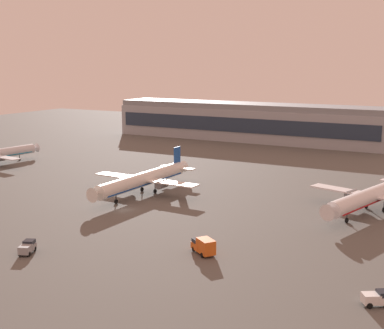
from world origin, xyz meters
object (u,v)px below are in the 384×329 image
Objects in this scene: airplane_taxiway_distant at (144,179)px; baggage_tractor at (27,247)px; airplane_mid_apron at (372,196)px; catering_truck at (204,246)px; cargo_loader at (378,298)px.

airplane_taxiway_distant reaches higher than baggage_tractor.
airplane_mid_apron is 6.66× the size of catering_truck.
baggage_tractor is at bearing 153.66° from catering_truck.
airplane_mid_apron is 48.44m from catering_truck.
airplane_mid_apron reaches higher than airplane_taxiway_distant.
cargo_loader is (65.85, -39.24, -2.74)m from airplane_taxiway_distant.
airplane_mid_apron is 76.93m from baggage_tractor.
airplane_taxiway_distant is at bearing 26.30° from airplane_mid_apron.
airplane_taxiway_distant reaches higher than cargo_loader.
catering_truck is at bearing -134.32° from cargo_loader.
airplane_mid_apron is (56.22, 10.68, 0.00)m from airplane_taxiway_distant.
catering_truck is (-21.79, -43.19, -2.34)m from airplane_mid_apron.
airplane_mid_apron is at bearing 25.97° from baggage_tractor.
airplane_taxiway_distant is 47.41m from catering_truck.
airplane_mid_apron is at bearing 8.85° from catering_truck.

